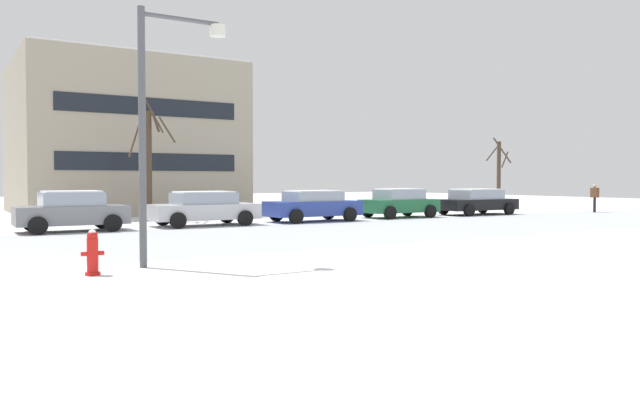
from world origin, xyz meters
name	(u,v)px	position (x,y,z in m)	size (l,w,h in m)	color
fire_hydrant	(93,252)	(3.18, -2.50, 0.46)	(0.44, 0.30, 0.92)	red
street_lamp	(159,108)	(4.73, -1.96, 3.48)	(2.02, 0.36, 5.63)	#4C4F54
parked_car_gray	(72,211)	(4.84, 8.72, 0.76)	(3.89, 2.03, 1.50)	slate
parked_car_silver	(204,208)	(10.01, 8.86, 0.73)	(4.40, 2.17, 1.42)	silver
parked_car_blue	(313,205)	(15.19, 8.68, 0.73)	(4.33, 2.10, 1.42)	#283D93
parked_car_green	(399,203)	(20.36, 8.87, 0.74)	(3.92, 2.06, 1.46)	#1E6038
parked_car_black	(476,201)	(25.53, 8.63, 0.72)	(4.60, 2.19, 1.40)	black
pedestrian_crossing	(595,196)	(33.14, 6.69, 0.96)	(0.41, 0.41, 1.64)	black
tree_far_right	(499,172)	(32.39, 13.22, 2.39)	(1.52, 1.53, 4.63)	#423326
tree_far_mid	(149,160)	(9.06, 13.14, 2.79)	(2.32, 2.32, 5.92)	#423326
building_far_right	(122,139)	(10.03, 21.67, 4.25)	(11.52, 11.20, 8.51)	#9E937F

